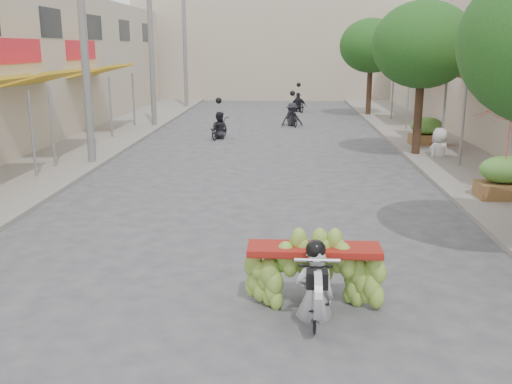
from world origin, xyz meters
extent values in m
plane|color=#555459|center=(0.00, 0.00, 0.00)|extent=(120.00, 120.00, 0.00)
cube|color=gray|center=(-7.00, 15.00, 0.06)|extent=(4.00, 60.00, 0.12)
cube|color=gray|center=(7.00, 15.00, 0.06)|extent=(4.00, 60.00, 0.12)
cylinder|color=slate|center=(-6.30, 9.80, 1.27)|extent=(0.08, 0.08, 2.55)
cube|color=gold|center=(-7.12, 13.00, 2.75)|extent=(1.77, 4.00, 0.53)
cylinder|color=slate|center=(-6.30, 11.20, 1.27)|extent=(0.08, 0.08, 2.55)
cylinder|color=slate|center=(-6.30, 14.80, 1.27)|extent=(0.08, 0.08, 2.55)
cube|color=red|center=(-8.00, 13.00, 3.60)|extent=(0.10, 3.50, 0.80)
cube|color=gold|center=(-7.12, 19.00, 2.75)|extent=(1.77, 4.00, 0.53)
cylinder|color=slate|center=(-6.30, 17.20, 1.27)|extent=(0.08, 0.08, 2.55)
cylinder|color=slate|center=(-6.30, 20.80, 1.27)|extent=(0.08, 0.08, 2.55)
cube|color=red|center=(-8.00, 19.00, 3.60)|extent=(0.10, 3.50, 0.80)
cube|color=#1E2328|center=(-8.02, 16.00, 4.60)|extent=(0.08, 2.00, 1.10)
cube|color=#1E2328|center=(-8.02, 21.00, 4.60)|extent=(0.08, 2.00, 1.10)
cube|color=#1E2328|center=(-8.02, 26.00, 4.60)|extent=(0.08, 2.00, 1.10)
cube|color=#1E2328|center=(-8.02, 31.00, 4.60)|extent=(0.08, 2.00, 1.10)
cylinder|color=slate|center=(6.30, 8.10, 1.27)|extent=(0.08, 0.08, 2.55)
cylinder|color=slate|center=(6.30, 11.90, 1.27)|extent=(0.08, 0.08, 2.55)
cube|color=#A42915|center=(7.12, 16.00, 2.75)|extent=(1.77, 4.20, 0.53)
cylinder|color=slate|center=(6.30, 14.10, 1.27)|extent=(0.08, 0.08, 2.55)
cylinder|color=slate|center=(6.30, 17.90, 1.27)|extent=(0.08, 0.08, 2.55)
cube|color=#A42915|center=(7.12, 22.00, 2.75)|extent=(1.77, 4.20, 0.53)
cylinder|color=slate|center=(6.30, 20.10, 1.27)|extent=(0.08, 0.08, 2.55)
cylinder|color=slate|center=(6.30, 23.90, 1.27)|extent=(0.08, 0.08, 2.55)
cube|color=#B9AA92|center=(0.00, 38.00, 3.50)|extent=(20.00, 6.00, 7.00)
cylinder|color=slate|center=(-5.40, 12.00, 4.00)|extent=(0.24, 0.24, 8.00)
cylinder|color=slate|center=(-5.40, 21.00, 4.00)|extent=(0.24, 0.24, 8.00)
cylinder|color=slate|center=(-5.40, 30.00, 4.00)|extent=(0.24, 0.24, 8.00)
cylinder|color=#3A2719|center=(5.40, 14.00, 1.60)|extent=(0.28, 0.28, 3.20)
ellipsoid|color=#21551A|center=(5.40, 14.00, 3.80)|extent=(3.40, 3.40, 2.90)
cylinder|color=#3A2719|center=(5.40, 26.00, 1.60)|extent=(0.28, 0.28, 3.20)
ellipsoid|color=#21551A|center=(5.40, 26.00, 3.80)|extent=(3.40, 3.40, 2.90)
cube|color=brown|center=(6.20, 8.00, 0.37)|extent=(1.20, 0.80, 0.50)
ellipsoid|color=#559738|center=(6.20, 8.00, 0.95)|extent=(1.20, 0.88, 0.66)
cube|color=brown|center=(6.20, 16.00, 0.37)|extent=(1.20, 0.80, 0.50)
ellipsoid|color=#559738|center=(6.20, 16.00, 0.95)|extent=(1.20, 0.88, 0.66)
imported|color=black|center=(1.30, 1.61, 0.49)|extent=(0.52, 1.66, 0.97)
cylinder|color=silver|center=(1.30, 0.96, 0.62)|extent=(0.10, 0.66, 0.66)
cube|color=black|center=(1.30, 1.06, 0.80)|extent=(0.28, 0.22, 0.22)
cylinder|color=silver|center=(1.30, 1.16, 1.02)|extent=(0.60, 0.05, 0.05)
cube|color=maroon|center=(1.30, 1.96, 0.88)|extent=(1.93, 0.55, 0.10)
imported|color=silver|center=(1.30, 1.56, 1.06)|extent=(0.55, 0.41, 1.53)
sphere|color=black|center=(1.30, 1.53, 1.80)|extent=(0.28, 0.28, 0.28)
imported|color=white|center=(6.13, 13.74, 1.06)|extent=(1.06, 1.03, 1.88)
imported|color=black|center=(-1.92, 17.73, 0.43)|extent=(0.93, 1.63, 0.87)
imported|color=#232128|center=(-1.92, 17.73, 1.12)|extent=(0.89, 0.66, 1.65)
sphere|color=black|center=(-1.92, 17.73, 1.58)|extent=(0.26, 0.26, 0.26)
imported|color=black|center=(1.16, 21.76, 0.52)|extent=(0.97, 1.85, 1.05)
imported|color=#232128|center=(1.16, 21.76, 1.12)|extent=(1.17, 0.82, 1.65)
sphere|color=black|center=(1.16, 21.76, 1.58)|extent=(0.26, 0.26, 0.26)
imported|color=black|center=(1.59, 28.19, 0.49)|extent=(1.09, 1.84, 0.97)
imported|color=#232128|center=(1.59, 28.19, 1.12)|extent=(1.08, 0.79, 1.65)
sphere|color=black|center=(1.59, 28.19, 1.58)|extent=(0.26, 0.26, 0.26)
camera|label=1|loc=(0.86, -5.86, 3.72)|focal=40.00mm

